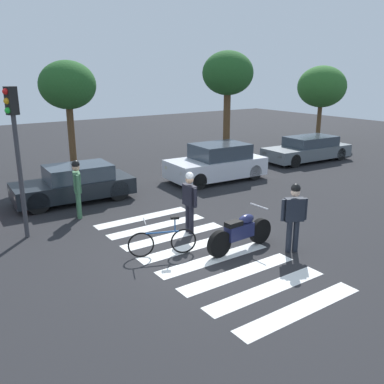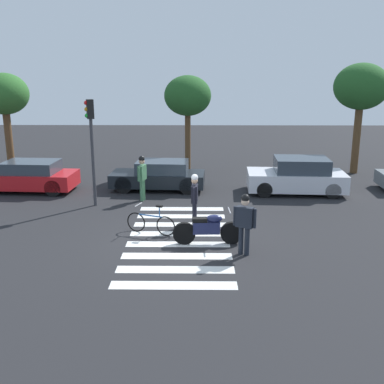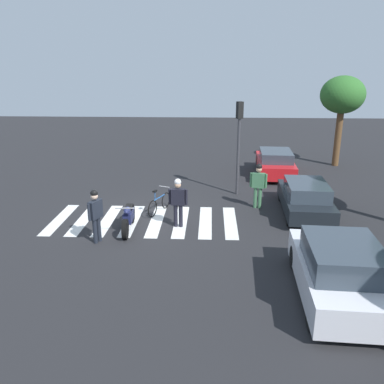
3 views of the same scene
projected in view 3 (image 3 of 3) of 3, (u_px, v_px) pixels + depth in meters
ground_plane at (144, 221)px, 14.64m from camera, size 60.00×60.00×0.00m
police_motorcycle at (128, 217)px, 13.68m from camera, size 2.10×0.62×1.06m
leaning_bicycle at (159, 203)px, 15.36m from camera, size 1.59×0.71×0.98m
officer_on_foot at (96, 212)px, 12.59m from camera, size 0.61×0.39×1.77m
officer_by_motorcycle at (178, 199)px, 13.82m from camera, size 0.23×0.66×1.76m
pedestrian_bystander at (258, 182)px, 15.66m from camera, size 0.32×0.66×1.81m
crosswalk_stripes at (144, 221)px, 14.64m from camera, size 3.10×6.75×0.01m
car_red_convertible at (275, 163)px, 20.52m from camera, size 4.15×1.98×1.30m
car_black_suv at (305, 198)px, 15.22m from camera, size 4.10×1.89×1.27m
car_white_van at (340, 271)px, 9.63m from camera, size 4.13×2.11×1.50m
traffic_light_pole at (239, 133)px, 16.85m from camera, size 0.36×0.31×4.01m
street_tree_near at (343, 96)px, 21.50m from camera, size 2.36×2.36×4.92m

